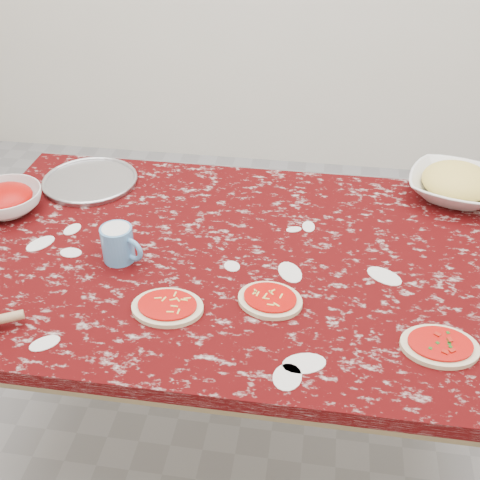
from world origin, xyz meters
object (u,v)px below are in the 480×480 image
worktable (240,278)px  pizza_tray (90,181)px  flour_mug (119,244)px  sauce_bowl (6,201)px  cheese_bowl (456,187)px

worktable → pizza_tray: size_ratio=5.30×
flour_mug → sauce_bowl: bearing=155.9°
pizza_tray → cheese_bowl: size_ratio=1.04×
sauce_bowl → flour_mug: 0.46m
worktable → cheese_bowl: size_ratio=5.53×
cheese_bowl → flour_mug: (-0.95, -0.48, 0.02)m
pizza_tray → sauce_bowl: sauce_bowl is taller
worktable → cheese_bowl: cheese_bowl is taller
pizza_tray → flour_mug: (0.23, -0.39, 0.05)m
pizza_tray → cheese_bowl: bearing=4.5°
worktable → pizza_tray: 0.64m
sauce_bowl → cheese_bowl: cheese_bowl is taller
pizza_tray → cheese_bowl: cheese_bowl is taller
worktable → pizza_tray: pizza_tray is taller
sauce_bowl → flour_mug: size_ratio=1.75×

